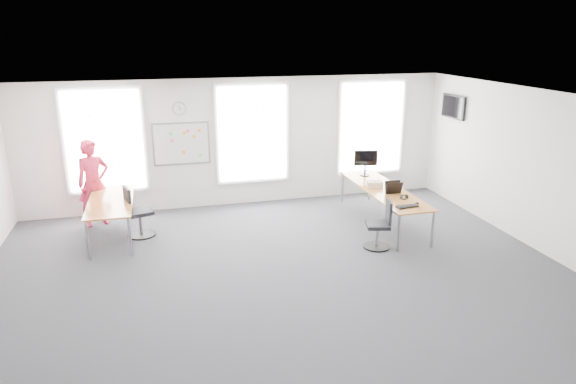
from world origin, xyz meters
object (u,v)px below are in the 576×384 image
object	(u,v)px
chair_right	(380,227)
person	(94,183)
desk_right	(383,191)
desk_left	(111,204)
chair_left	(137,215)
headphones	(404,197)
monitor	(366,161)
keyboard	(407,206)

from	to	relation	value
chair_right	person	xyz separation A→B (m)	(-5.39, 2.70, 0.51)
desk_right	desk_left	world-z (taller)	desk_left
chair_left	desk_right	bearing A→B (deg)	-111.26
desk_left	headphones	world-z (taller)	headphones
chair_right	headphones	world-z (taller)	chair_right
desk_left	person	xyz separation A→B (m)	(-0.38, 0.85, 0.22)
chair_left	desk_left	bearing A→B (deg)	65.53
person	monitor	bearing A→B (deg)	-24.08
desk_right	person	world-z (taller)	person
chair_left	keyboard	xyz separation A→B (m)	(5.09, -1.73, 0.31)
headphones	chair_left	bearing A→B (deg)	-174.33
person	headphones	distance (m)	6.49
headphones	monitor	world-z (taller)	monitor
keyboard	chair_right	bearing A→B (deg)	177.23
chair_right	monitor	size ratio (longest dim) A/B	1.58
desk_left	keyboard	bearing A→B (deg)	-17.97
desk_left	chair_left	size ratio (longest dim) A/B	2.03
monitor	keyboard	bearing A→B (deg)	-80.43
monitor	headphones	bearing A→B (deg)	-76.18
chair_left	monitor	size ratio (longest dim) A/B	1.74
chair_right	person	world-z (taller)	person
chair_right	keyboard	xyz separation A→B (m)	(0.56, 0.05, 0.35)
desk_left	keyboard	xyz separation A→B (m)	(5.57, -1.81, 0.06)
person	monitor	distance (m)	6.05
monitor	person	bearing A→B (deg)	-171.60
chair_right	chair_left	bearing A→B (deg)	-97.09
desk_left	monitor	distance (m)	5.70
desk_left	chair_left	bearing A→B (deg)	-8.93
desk_right	chair_left	bearing A→B (deg)	174.28
chair_right	keyboard	distance (m)	0.66
chair_left	person	world-z (taller)	person
desk_left	keyboard	world-z (taller)	same
keyboard	headphones	distance (m)	0.48
keyboard	person	bearing A→B (deg)	148.18
desk_left	chair_left	xyz separation A→B (m)	(0.48, -0.08, -0.25)
desk_left	person	bearing A→B (deg)	113.95
desk_left	chair_right	world-z (taller)	chair_right
person	monitor	world-z (taller)	person
desk_right	headphones	size ratio (longest dim) A/B	19.38
monitor	desk_right	bearing A→B (deg)	-79.70
chair_left	headphones	distance (m)	5.41
desk_left	monitor	bearing A→B (deg)	4.91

